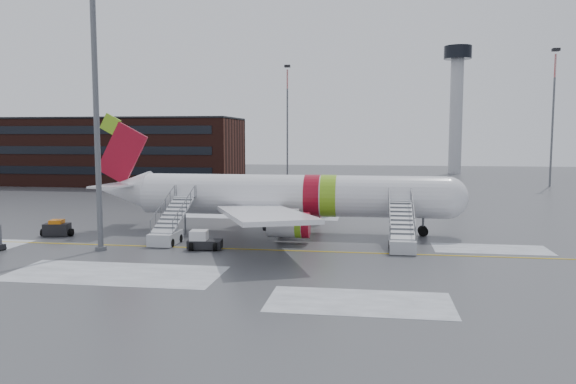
% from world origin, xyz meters
% --- Properties ---
extents(ground, '(260.00, 260.00, 0.00)m').
position_xyz_m(ground, '(0.00, 0.00, 0.00)').
color(ground, '#494C4F').
rests_on(ground, ground).
extents(airliner, '(35.03, 32.97, 11.18)m').
position_xyz_m(airliner, '(2.21, 7.27, 3.42)').
color(airliner, white).
rests_on(airliner, ground).
extents(airstair_fwd, '(2.05, 7.70, 3.48)m').
position_xyz_m(airstair_fwd, '(12.95, 0.74, 1.06)').
color(airstair_fwd, '#B0B3B7').
rests_on(airstair_fwd, ground).
extents(airstair_aft, '(2.05, 7.70, 3.48)m').
position_xyz_m(airstair_aft, '(-6.34, 0.74, 1.06)').
color(airstair_aft, '#BABDC2').
rests_on(airstair_aft, ground).
extents(pushback_tug, '(2.78, 2.20, 1.51)m').
position_xyz_m(pushback_tug, '(-2.67, -1.48, 0.67)').
color(pushback_tug, black).
rests_on(pushback_tug, ground).
extents(baggage_tractor, '(2.92, 1.69, 1.46)m').
position_xyz_m(baggage_tractor, '(-17.45, 2.32, 0.62)').
color(baggage_tractor, black).
rests_on(baggage_tractor, ground).
extents(light_mast_near, '(1.20, 1.20, 27.06)m').
position_xyz_m(light_mast_near, '(-10.51, -3.07, 13.94)').
color(light_mast_near, '#595B60').
rests_on(light_mast_near, ground).
extents(terminal_building, '(62.00, 16.11, 12.30)m').
position_xyz_m(terminal_building, '(-45.00, 54.98, 6.20)').
color(terminal_building, '#3F1E16').
rests_on(terminal_building, ground).
extents(control_tower, '(6.40, 6.40, 30.00)m').
position_xyz_m(control_tower, '(30.00, 95.00, 18.75)').
color(control_tower, '#B2B5BA').
rests_on(control_tower, ground).
extents(light_mast_far_ne, '(1.20, 1.20, 24.25)m').
position_xyz_m(light_mast_far_ne, '(42.00, 62.00, 13.84)').
color(light_mast_far_ne, '#595B60').
rests_on(light_mast_far_ne, ground).
extents(light_mast_far_n, '(1.20, 1.20, 24.25)m').
position_xyz_m(light_mast_far_n, '(-8.00, 78.00, 13.84)').
color(light_mast_far_n, '#595B60').
rests_on(light_mast_far_n, ground).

